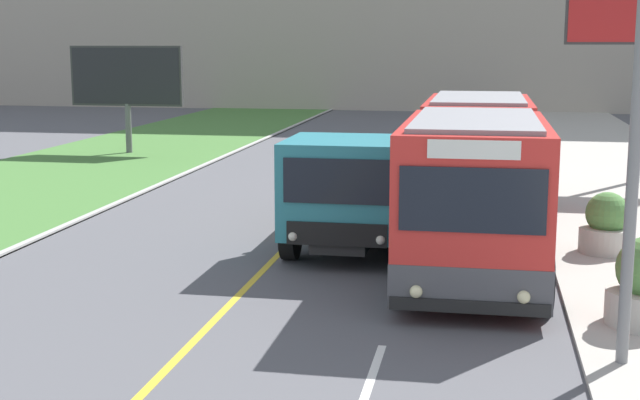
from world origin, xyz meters
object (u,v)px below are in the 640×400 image
(city_bus, at_px, (476,176))
(planter_round_second, at_px, (606,226))
(traffic_light_mast, at_px, (588,74))
(dump_truck, at_px, (353,191))
(billboard_small, at_px, (127,78))
(car_distant, at_px, (479,139))

(city_bus, height_order, planter_round_second, city_bus)
(traffic_light_mast, bearing_deg, city_bus, 101.71)
(city_bus, bearing_deg, dump_truck, -166.90)
(city_bus, xyz_separation_m, traffic_light_mast, (1.44, -6.93, 2.38))
(traffic_light_mast, bearing_deg, dump_truck, 122.03)
(dump_truck, xyz_separation_m, traffic_light_mast, (3.97, -6.34, 2.70))
(city_bus, xyz_separation_m, planter_round_second, (2.66, -0.35, -0.91))
(traffic_light_mast, bearing_deg, planter_round_second, 79.43)
(dump_truck, relative_size, billboard_small, 1.53)
(traffic_light_mast, relative_size, billboard_small, 1.37)
(car_distant, height_order, traffic_light_mast, traffic_light_mast)
(city_bus, relative_size, dump_truck, 1.67)
(city_bus, height_order, traffic_light_mast, traffic_light_mast)
(dump_truck, bearing_deg, traffic_light_mast, -57.97)
(city_bus, height_order, car_distant, city_bus)
(dump_truck, height_order, billboard_small, billboard_small)
(car_distant, bearing_deg, planter_round_second, -80.23)
(city_bus, height_order, billboard_small, billboard_small)
(dump_truck, xyz_separation_m, billboard_small, (-11.08, 14.63, 1.70))
(planter_round_second, bearing_deg, city_bus, 172.41)
(dump_truck, bearing_deg, car_distant, 81.08)
(billboard_small, height_order, planter_round_second, billboard_small)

